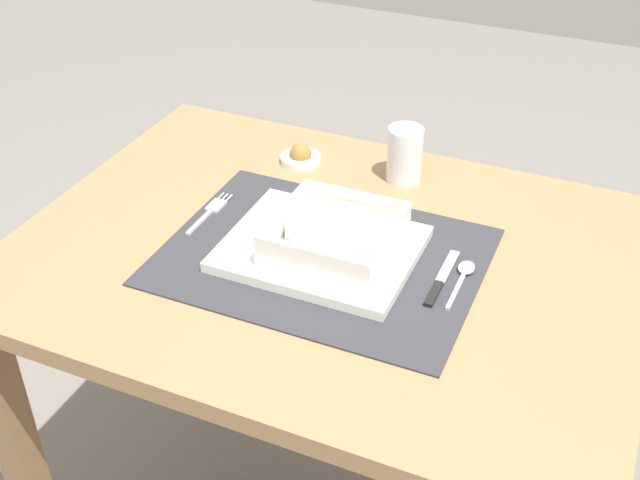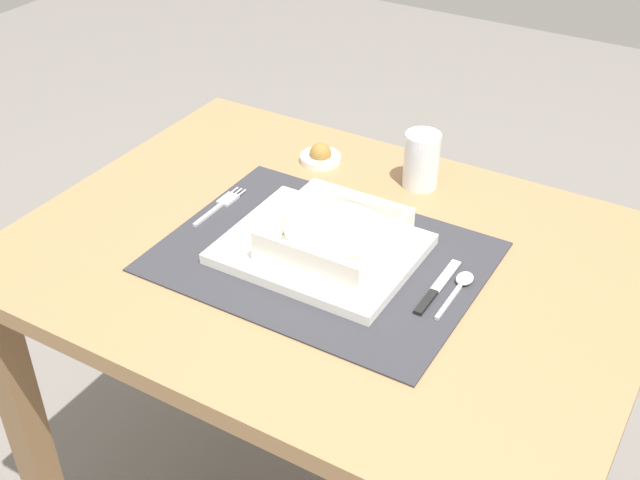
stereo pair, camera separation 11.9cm
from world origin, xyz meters
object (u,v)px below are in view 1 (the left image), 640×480
fork (212,210)px  spoon (464,273)px  porridge_bowl (335,237)px  butter_knife (440,281)px  condiment_saucer (301,157)px  dining_table (328,305)px  drinking_glass (404,157)px

fork → spoon: bearing=3.9°
porridge_bowl → butter_knife: 0.16m
fork → condiment_saucer: (0.06, 0.21, 0.00)m
fork → spoon: 0.42m
porridge_bowl → fork: porridge_bowl is taller
spoon → butter_knife: (-0.03, -0.03, -0.00)m
dining_table → spoon: 0.24m
porridge_bowl → butter_knife: size_ratio=1.26×
porridge_bowl → butter_knife: bearing=0.9°
butter_knife → dining_table: bearing=177.8°
dining_table → porridge_bowl: size_ratio=5.39×
drinking_glass → fork: bearing=-137.7°
fork → porridge_bowl: bearing=-4.5°
condiment_saucer → drinking_glass: bearing=4.9°
drinking_glass → dining_table: bearing=-98.5°
dining_table → butter_knife: bearing=-5.0°
dining_table → fork: fork is taller
spoon → butter_knife: size_ratio=0.83×
condiment_saucer → porridge_bowl: bearing=-55.6°
fork → condiment_saucer: bearing=77.9°
fork → condiment_saucer: condiment_saucer is taller
drinking_glass → condiment_saucer: drinking_glass is taller
dining_table → spoon: (0.21, 0.01, 0.12)m
dining_table → porridge_bowl: (0.02, -0.02, 0.15)m
butter_knife → drinking_glass: size_ratio=1.43×
dining_table → spoon: spoon is taller
spoon → drinking_glass: drinking_glass is taller
butter_knife → drinking_glass: 0.30m
butter_knife → condiment_saucer: size_ratio=1.91×
dining_table → fork: (-0.21, 0.02, 0.11)m
dining_table → spoon: bearing=4.0°
fork → spoon: spoon is taller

